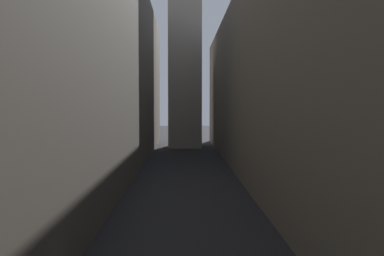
% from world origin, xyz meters
% --- Properties ---
extents(ground_plane, '(264.00, 264.00, 0.00)m').
position_xyz_m(ground_plane, '(0.00, 48.00, 0.00)').
color(ground_plane, '#232326').
extents(building_block_left, '(11.42, 108.00, 24.37)m').
position_xyz_m(building_block_left, '(-11.21, 50.00, 12.19)').
color(building_block_left, '#60594F').
rests_on(building_block_left, ground).
extents(building_block_right, '(12.16, 108.00, 20.55)m').
position_xyz_m(building_block_right, '(11.58, 50.00, 10.28)').
color(building_block_right, '#756B5B').
rests_on(building_block_right, ground).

